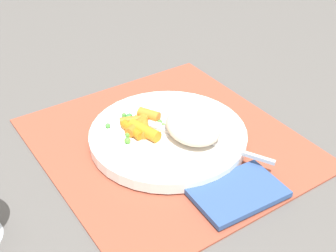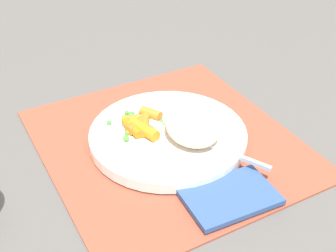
{
  "view_description": "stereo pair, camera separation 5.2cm",
  "coord_description": "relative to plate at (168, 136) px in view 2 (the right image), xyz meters",
  "views": [
    {
      "loc": [
        -0.49,
        0.33,
        0.44
      ],
      "look_at": [
        0.0,
        0.0,
        0.03
      ],
      "focal_mm": 49.45,
      "sensor_mm": 36.0,
      "label": 1
    },
    {
      "loc": [
        -0.51,
        0.28,
        0.44
      ],
      "look_at": [
        0.0,
        0.0,
        0.03
      ],
      "focal_mm": 49.45,
      "sensor_mm": 36.0,
      "label": 2
    }
  ],
  "objects": [
    {
      "name": "ground_plane",
      "position": [
        0.0,
        0.0,
        -0.01
      ],
      "size": [
        2.4,
        2.4,
        0.0
      ],
      "primitive_type": "plane",
      "color": "#565451"
    },
    {
      "name": "carrot_portion",
      "position": [
        0.03,
        0.03,
        0.02
      ],
      "size": [
        0.08,
        0.07,
        0.02
      ],
      "color": "orange",
      "rests_on": "plate"
    },
    {
      "name": "fork",
      "position": [
        -0.04,
        -0.02,
        0.01
      ],
      "size": [
        0.19,
        0.11,
        0.01
      ],
      "color": "silver",
      "rests_on": "plate"
    },
    {
      "name": "rice_mound",
      "position": [
        -0.03,
        -0.02,
        0.03
      ],
      "size": [
        0.09,
        0.08,
        0.04
      ],
      "primitive_type": "ellipsoid",
      "color": "beige",
      "rests_on": "plate"
    },
    {
      "name": "pea_scatter",
      "position": [
        0.04,
        0.04,
        0.01
      ],
      "size": [
        0.07,
        0.09,
        0.01
      ],
      "color": "green",
      "rests_on": "plate"
    },
    {
      "name": "napkin",
      "position": [
        -0.16,
        -0.01,
        -0.0
      ],
      "size": [
        0.09,
        0.13,
        0.01
      ],
      "primitive_type": "cube",
      "rotation": [
        0.0,
        0.0,
        -0.06
      ],
      "color": "#33518C",
      "rests_on": "placemat"
    },
    {
      "name": "plate",
      "position": [
        0.0,
        0.0,
        0.0
      ],
      "size": [
        0.25,
        0.25,
        0.02
      ],
      "primitive_type": "cylinder",
      "color": "white",
      "rests_on": "placemat"
    },
    {
      "name": "placemat",
      "position": [
        0.0,
        0.0,
        -0.01
      ],
      "size": [
        0.4,
        0.38,
        0.01
      ],
      "primitive_type": "cube",
      "color": "#9E4733",
      "rests_on": "ground_plane"
    }
  ]
}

